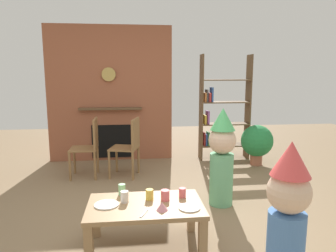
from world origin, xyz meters
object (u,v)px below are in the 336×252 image
object	(u,v)px
birthday_cake_slice	(162,206)
child_with_cone_hat	(287,213)
paper_plate_front	(107,205)
dining_chair_left	(90,144)
potted_plant_tall	(257,142)
dining_chair_middle	(130,144)
paper_cup_far_right	(182,193)
paper_cup_near_left	(150,195)
paper_cup_near_right	(165,195)
paper_cup_far_left	(125,197)
child_in_pink	(222,154)
bookshelf	(221,111)
paper_cup_center	(122,190)
paper_plate_rear	(189,208)
coffee_table	(145,211)

from	to	relation	value
birthday_cake_slice	child_with_cone_hat	distance (m)	1.00
paper_plate_front	dining_chair_left	xyz separation A→B (m)	(-0.41, 2.08, 0.09)
potted_plant_tall	dining_chair_middle	bearing A→B (deg)	-170.05
paper_cup_far_right	child_with_cone_hat	distance (m)	1.01
paper_cup_far_right	child_with_cone_hat	world-z (taller)	child_with_cone_hat
paper_cup_near_left	potted_plant_tall	bearing A→B (deg)	49.63
paper_cup_near_right	paper_cup_far_left	distance (m)	0.37
child_with_cone_hat	child_in_pink	size ratio (longest dim) A/B	0.95
dining_chair_left	dining_chair_middle	xyz separation A→B (m)	(0.60, -0.05, 0.00)
paper_cup_near_left	birthday_cake_slice	bearing A→B (deg)	-69.07
paper_cup_near_left	child_with_cone_hat	size ratio (longest dim) A/B	0.09
dining_chair_middle	potted_plant_tall	distance (m)	2.20
bookshelf	child_in_pink	xyz separation A→B (m)	(-0.57, -2.03, -0.27)
child_in_pink	dining_chair_left	world-z (taller)	child_in_pink
paper_cup_near_right	paper_plate_front	xyz separation A→B (m)	(-0.52, -0.05, -0.04)
paper_cup_near_left	paper_cup_far_left	xyz separation A→B (m)	(-0.23, -0.04, 0.00)
child_with_cone_hat	dining_chair_left	distance (m)	3.25
child_with_cone_hat	dining_chair_left	bearing A→B (deg)	-23.81
bookshelf	paper_plate_front	world-z (taller)	bookshelf
paper_cup_far_left	child_in_pink	bearing A→B (deg)	35.59
paper_cup_center	dining_chair_middle	size ratio (longest dim) A/B	0.12
potted_plant_tall	child_in_pink	bearing A→B (deg)	-124.70
paper_cup_near_right	child_with_cone_hat	distance (m)	1.08
birthday_cake_slice	dining_chair_left	world-z (taller)	dining_chair_left
child_in_pink	birthday_cake_slice	bearing A→B (deg)	8.88
paper_cup_near_left	paper_cup_far_right	size ratio (longest dim) A/B	1.11
paper_cup_near_left	potted_plant_tall	world-z (taller)	potted_plant_tall
paper_cup_center	paper_plate_front	size ratio (longest dim) A/B	0.48
paper_cup_center	child_in_pink	xyz separation A→B (m)	(1.16, 0.62, 0.15)
paper_plate_front	paper_plate_rear	distance (m)	0.73
bookshelf	child_in_pink	distance (m)	2.13
paper_cup_far_left	dining_chair_middle	xyz separation A→B (m)	(0.03, 1.98, 0.04)
paper_cup_center	birthday_cake_slice	bearing A→B (deg)	-48.17
paper_cup_center	paper_plate_front	xyz separation A→B (m)	(-0.13, -0.23, -0.05)
paper_plate_front	dining_chair_middle	bearing A→B (deg)	84.61
paper_cup_near_left	dining_chair_middle	distance (m)	1.95
coffee_table	potted_plant_tall	size ratio (longest dim) A/B	1.47
paper_cup_far_left	dining_chair_left	xyz separation A→B (m)	(-0.57, 2.03, 0.04)
paper_cup_near_left	child_in_pink	bearing A→B (deg)	40.57
paper_plate_front	potted_plant_tall	xyz separation A→B (m)	(2.36, 2.41, -0.02)
birthday_cake_slice	child_with_cone_hat	xyz separation A→B (m)	(0.84, -0.52, 0.13)
paper_plate_rear	potted_plant_tall	xyz separation A→B (m)	(1.65, 2.55, -0.02)
bookshelf	dining_chair_left	xyz separation A→B (m)	(-2.26, -0.80, -0.37)
paper_cup_near_right	paper_plate_rear	xyz separation A→B (m)	(0.19, -0.20, -0.04)
birthday_cake_slice	child_in_pink	distance (m)	1.30
dining_chair_middle	paper_cup_far_right	bearing A→B (deg)	119.40
paper_plate_front	bookshelf	bearing A→B (deg)	57.30
paper_cup_center	coffee_table	bearing A→B (deg)	-48.95
paper_cup_far_right	paper_plate_front	xyz separation A→B (m)	(-0.69, -0.11, -0.04)
coffee_table	paper_cup_near_left	bearing A→B (deg)	64.73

